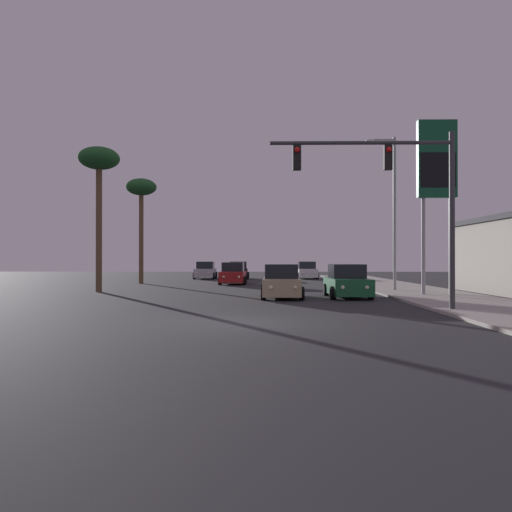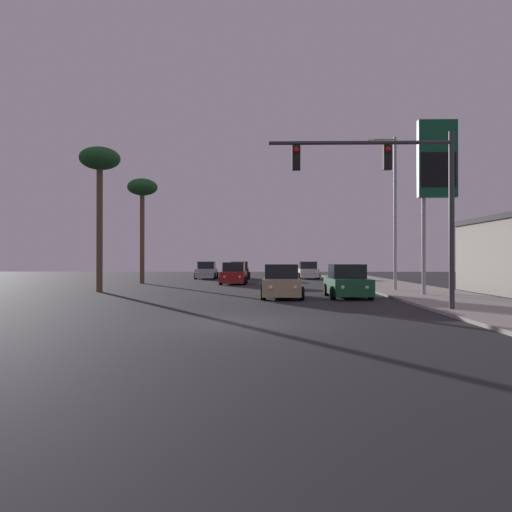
# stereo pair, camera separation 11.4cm
# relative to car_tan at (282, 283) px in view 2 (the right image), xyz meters

# --- Properties ---
(ground_plane) EXTENTS (120.00, 120.00, 0.00)m
(ground_plane) POSITION_rel_car_tan_xyz_m (-1.61, -9.63, -0.76)
(ground_plane) COLOR #28282B
(sidewalk_right) EXTENTS (5.00, 60.00, 0.12)m
(sidewalk_right) POSITION_rel_car_tan_xyz_m (7.89, 0.37, -0.70)
(sidewalk_right) COLOR #9E998E
(sidewalk_right) RESTS_ON ground
(car_tan) EXTENTS (2.04, 4.33, 1.68)m
(car_tan) POSITION_rel_car_tan_xyz_m (0.00, 0.00, 0.00)
(car_tan) COLOR tan
(car_tan) RESTS_ON ground
(car_silver) EXTENTS (2.04, 4.32, 1.68)m
(car_silver) POSITION_rel_car_tan_xyz_m (-6.58, 23.81, 0.00)
(car_silver) COLOR #B7B7BC
(car_silver) RESTS_ON ground
(car_white) EXTENTS (2.04, 4.32, 1.68)m
(car_white) POSITION_rel_car_tan_xyz_m (3.34, 24.00, 0.00)
(car_white) COLOR silver
(car_white) RESTS_ON ground
(car_black) EXTENTS (2.04, 4.33, 1.68)m
(car_black) POSITION_rel_car_tan_xyz_m (-3.35, 23.61, 0.00)
(car_black) COLOR black
(car_black) RESTS_ON ground
(car_green) EXTENTS (2.04, 4.33, 1.68)m
(car_green) POSITION_rel_car_tan_xyz_m (3.32, 0.31, 0.00)
(car_green) COLOR #195933
(car_green) RESTS_ON ground
(car_red) EXTENTS (2.04, 4.33, 1.68)m
(car_red) POSITION_rel_car_tan_xyz_m (-3.24, 13.57, 0.00)
(car_red) COLOR maroon
(car_red) RESTS_ON ground
(traffic_light_mast) EXTENTS (6.78, 0.36, 6.50)m
(traffic_light_mast) POSITION_rel_car_tan_xyz_m (4.11, -6.51, 3.94)
(traffic_light_mast) COLOR #38383D
(traffic_light_mast) RESTS_ON sidewalk_right
(street_lamp) EXTENTS (1.74, 0.24, 9.00)m
(street_lamp) POSITION_rel_car_tan_xyz_m (6.69, 4.55, 4.36)
(street_lamp) COLOR #99999E
(street_lamp) RESTS_ON sidewalk_right
(gas_station_sign) EXTENTS (2.00, 0.42, 9.00)m
(gas_station_sign) POSITION_rel_car_tan_xyz_m (8.07, 1.01, 5.86)
(gas_station_sign) COLOR #99999E
(gas_station_sign) RESTS_ON sidewalk_right
(palm_tree_mid) EXTENTS (2.40, 2.40, 8.30)m
(palm_tree_mid) POSITION_rel_car_tan_xyz_m (-10.57, 14.37, 6.44)
(palm_tree_mid) COLOR brown
(palm_tree_mid) RESTS_ON ground
(palm_tree_near) EXTENTS (2.40, 2.40, 8.55)m
(palm_tree_near) POSITION_rel_car_tan_xyz_m (-10.61, 4.37, 6.66)
(palm_tree_near) COLOR brown
(palm_tree_near) RESTS_ON ground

